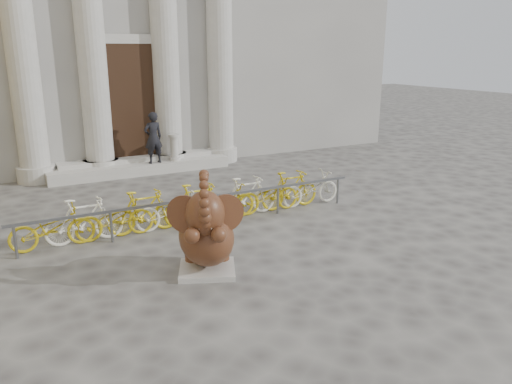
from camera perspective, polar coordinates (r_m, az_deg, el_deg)
ground at (r=9.10m, az=3.36°, el=-10.22°), size 80.00×80.00×0.00m
entrance_steps at (r=17.33m, az=-13.09°, el=2.76°), size 6.00×1.20×0.36m
elephant_statue at (r=9.18m, az=-5.72°, el=-4.97°), size 1.39×1.63×2.05m
bike_rack at (r=11.90m, az=-6.74°, el=-1.32°), size 8.31×0.53×1.00m
pedestrian at (r=16.90m, az=-11.66°, el=6.10°), size 0.66×0.47×1.70m
balustrade_post at (r=17.24m, az=-9.32°, el=4.93°), size 0.37×0.37×0.90m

